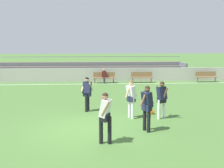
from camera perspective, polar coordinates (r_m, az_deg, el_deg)
name	(u,v)px	position (r m, az deg, el deg)	size (l,w,h in m)	color
ground_plane	(84,128)	(10.07, -6.17, -9.77)	(160.00, 160.00, 0.00)	#477033
field_line_sideline	(90,84)	(20.92, -4.89, 0.00)	(44.00, 0.12, 0.01)	white
sideline_wall	(90,75)	(22.20, -4.84, 2.04)	(48.00, 0.16, 1.17)	#BCB7AD
bleacher_stand	(73,70)	(24.57, -8.64, 3.19)	(21.38, 2.44, 2.02)	#897051
bench_near_bin	(104,77)	(21.34, -1.76, 1.68)	(1.80, 0.40, 0.90)	olive
bench_near_wall_gap	(142,76)	(21.68, 6.66, 1.74)	(1.80, 0.40, 0.90)	olive
bench_far_right	(206,76)	(23.32, 20.21, 1.75)	(1.80, 0.40, 0.90)	olive
spectator_seated	(104,75)	(21.21, -1.75, 2.06)	(0.36, 0.42, 1.21)	#2D2D38
player_dark_on_ball	(162,97)	(11.27, 11.01, -2.79)	(0.49, 0.62, 1.63)	white
player_white_trailing_run	(131,96)	(11.12, 4.30, -2.64)	(0.58, 0.49, 1.67)	white
player_dark_wide_right	(87,91)	(12.30, -5.58, -1.57)	(0.59, 0.47, 1.67)	black
player_dark_overlapping	(147,104)	(9.50, 7.79, -4.49)	(0.62, 0.48, 1.72)	black
player_white_dropping_back	(105,113)	(8.26, -1.52, -6.57)	(0.46, 0.60, 1.69)	black
soccer_ball	(152,112)	(12.08, 8.89, -6.12)	(0.22, 0.22, 0.22)	orange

